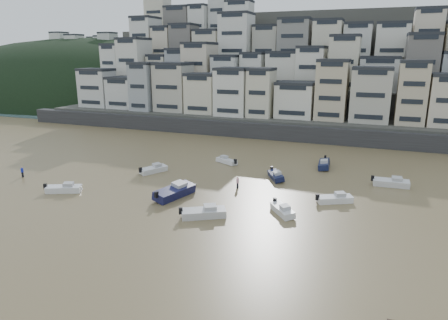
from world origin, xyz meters
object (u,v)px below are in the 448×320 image
at_px(boat_b, 282,209).
at_px(boat_e, 276,175).
at_px(boat_a, 204,211).
at_px(person_pink, 238,183).
at_px(boat_f, 153,168).
at_px(boat_g, 391,182).
at_px(boat_h, 227,160).
at_px(boat_d, 335,198).
at_px(person_blue, 22,172).
at_px(boat_c, 175,190).
at_px(boat_j, 64,187).
at_px(boat_i, 324,163).

bearing_deg(boat_b, boat_e, 159.31).
distance_m(boat_a, person_pink, 11.49).
relative_size(boat_b, boat_f, 0.94).
bearing_deg(boat_g, boat_a, -139.09).
xyz_separation_m(boat_e, boat_h, (-10.39, 5.79, -0.04)).
xyz_separation_m(boat_d, person_blue, (-47.23, -6.50, 0.18)).
height_order(boat_a, boat_f, boat_a).
height_order(boat_b, person_pink, person_pink).
distance_m(boat_b, person_pink, 10.83).
bearing_deg(boat_d, boat_a, -171.20).
distance_m(boat_b, boat_c, 15.04).
distance_m(boat_d, boat_g, 11.97).
bearing_deg(boat_j, boat_a, -27.91).
xyz_separation_m(boat_c, person_pink, (6.77, 6.55, -0.10)).
height_order(boat_b, boat_f, boat_f).
height_order(boat_d, boat_i, boat_i).
bearing_deg(boat_h, boat_b, 153.99).
relative_size(boat_c, boat_e, 1.41).
bearing_deg(boat_i, boat_a, -25.39).
relative_size(boat_e, boat_i, 0.87).
bearing_deg(boat_j, boat_f, 36.79).
bearing_deg(boat_e, boat_i, 116.57).
relative_size(boat_d, boat_f, 0.99).
xyz_separation_m(boat_d, boat_h, (-20.08, 12.78, -0.04)).
distance_m(boat_f, person_blue, 20.43).
xyz_separation_m(boat_d, boat_g, (6.99, 9.72, 0.06)).
bearing_deg(boat_e, person_pink, -63.26).
xyz_separation_m(boat_j, person_pink, (22.30, 10.45, 0.16)).
bearing_deg(boat_c, boat_j, 119.28).
relative_size(boat_h, boat_j, 0.90).
height_order(boat_d, boat_h, boat_d).
height_order(boat_b, boat_h, boat_b).
height_order(boat_f, boat_h, boat_f).
bearing_deg(boat_i, boat_j, -55.55).
xyz_separation_m(boat_b, boat_e, (-4.16, 13.26, 0.03)).
bearing_deg(boat_d, boat_e, 115.55).
height_order(boat_c, boat_i, boat_c).
relative_size(boat_c, boat_d, 1.41).
height_order(boat_a, boat_g, boat_a).
relative_size(boat_b, boat_h, 1.02).
height_order(boat_b, boat_j, boat_j).
relative_size(boat_j, person_blue, 3.01).
height_order(boat_e, boat_f, boat_f).
height_order(boat_a, boat_d, boat_a).
distance_m(boat_b, boat_i, 22.66).
distance_m(boat_f, boat_h, 13.28).
height_order(boat_c, boat_g, boat_c).
bearing_deg(boat_c, boat_d, -59.03).
relative_size(boat_b, boat_e, 0.96).
distance_m(boat_e, boat_i, 11.16).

